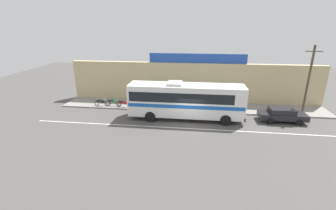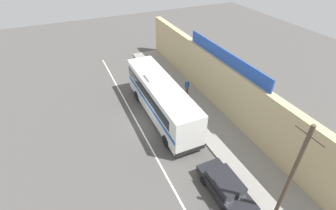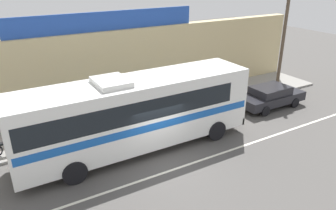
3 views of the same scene
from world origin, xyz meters
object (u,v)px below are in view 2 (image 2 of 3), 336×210
(motorcycle_orange, at_px, (156,73))
(pedestrian_far_left, at_px, (187,86))
(motorcycle_blue, at_px, (154,68))
(motorcycle_purple, at_px, (162,79))
(parked_car, at_px, (225,186))
(utility_pole, at_px, (291,176))
(motorcycle_black, at_px, (148,63))
(intercity_bus, at_px, (161,97))

(motorcycle_orange, xyz_separation_m, pedestrian_far_left, (5.04, 1.47, 0.56))
(motorcycle_blue, distance_m, motorcycle_purple, 3.13)
(parked_car, height_order, motorcycle_blue, parked_car)
(utility_pole, xyz_separation_m, motorcycle_purple, (-17.54, 0.12, -3.28))
(utility_pole, distance_m, motorcycle_black, 22.27)
(parked_car, height_order, utility_pole, utility_pole)
(utility_pole, bearing_deg, pedestrian_far_left, 173.83)
(parked_car, relative_size, motorcycle_blue, 2.31)
(intercity_bus, xyz_separation_m, motorcycle_purple, (-5.35, 2.42, -1.50))
(intercity_bus, xyz_separation_m, pedestrian_far_left, (-2.07, 3.83, -0.94))
(pedestrian_far_left, bearing_deg, parked_car, -15.98)
(utility_pole, relative_size, motorcycle_orange, 3.68)
(intercity_bus, bearing_deg, parked_car, 2.95)
(intercity_bus, distance_m, parked_car, 9.69)
(parked_car, height_order, motorcycle_orange, parked_car)
(utility_pole, distance_m, motorcycle_blue, 20.93)
(parked_car, xyz_separation_m, motorcycle_black, (-19.42, 1.93, -0.17))
(utility_pole, height_order, motorcycle_blue, utility_pole)
(parked_car, distance_m, pedestrian_far_left, 12.14)
(utility_pole, relative_size, motorcycle_black, 3.84)
(utility_pole, xyz_separation_m, motorcycle_orange, (-19.30, 0.07, -3.28))
(utility_pole, height_order, motorcycle_orange, utility_pole)
(pedestrian_far_left, bearing_deg, motorcycle_black, -169.73)
(motorcycle_purple, relative_size, motorcycle_black, 1.05)
(intercity_bus, relative_size, pedestrian_far_left, 6.74)
(intercity_bus, height_order, pedestrian_far_left, intercity_bus)
(parked_car, bearing_deg, pedestrian_far_left, 164.02)
(motorcycle_blue, xyz_separation_m, motorcycle_purple, (3.13, -0.20, 0.00))
(utility_pole, xyz_separation_m, motorcycle_blue, (-20.67, 0.32, -3.28))
(motorcycle_blue, bearing_deg, motorcycle_black, -172.14)
(intercity_bus, xyz_separation_m, parked_car, (9.59, 0.49, -1.33))
(parked_car, distance_m, utility_pole, 4.43)
(intercity_bus, bearing_deg, motorcycle_black, 166.13)
(motorcycle_orange, distance_m, motorcycle_blue, 1.39)
(motorcycle_orange, height_order, motorcycle_purple, same)
(motorcycle_black, distance_m, pedestrian_far_left, 7.91)
(motorcycle_black, bearing_deg, motorcycle_purple, -0.15)
(utility_pole, bearing_deg, motorcycle_orange, 179.80)
(motorcycle_orange, height_order, motorcycle_blue, same)
(intercity_bus, height_order, motorcycle_purple, intercity_bus)
(motorcycle_purple, bearing_deg, pedestrian_far_left, 23.42)
(motorcycle_black, bearing_deg, pedestrian_far_left, 10.27)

